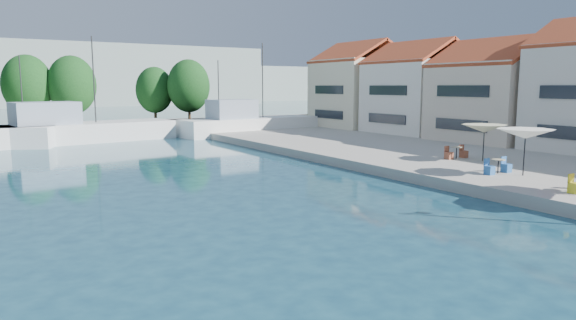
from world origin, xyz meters
TOP-DOWN VIEW (x-y plane):
  - quay_right at (22.00, 30.00)m, footprint 32.00×92.00m
  - quay_far at (-8.00, 67.00)m, footprint 90.00×16.00m
  - hill_east at (40.00, 180.00)m, footprint 140.00×40.00m
  - building_04 at (24.00, 33.00)m, footprint 9.00×8.80m
  - building_05 at (24.00, 42.00)m, footprint 8.40×8.80m
  - building_06 at (24.00, 51.00)m, footprint 9.00×8.80m
  - trawler_03 at (-6.12, 55.73)m, footprint 18.34×7.22m
  - trawler_04 at (11.37, 54.36)m, footprint 15.88×5.39m
  - tree_05 at (-8.15, 71.79)m, footprint 5.54×5.54m
  - tree_06 at (-3.54, 70.55)m, footprint 5.52×5.52m
  - tree_07 at (6.57, 71.28)m, footprint 4.78×4.78m
  - tree_08 at (10.02, 68.07)m, footprint 5.39×5.39m
  - umbrella_white at (10.23, 21.02)m, footprint 2.90×2.90m
  - umbrella_cream at (12.91, 25.56)m, footprint 2.76×2.76m
  - cafe_table_02 at (9.67, 22.10)m, footprint 1.82×0.70m
  - cafe_table_03 at (12.34, 27.12)m, footprint 1.82×0.70m

SIDE VIEW (x-z plane):
  - quay_right at x=22.00m, z-range 0.00..0.60m
  - quay_far at x=-8.00m, z-range 0.00..0.60m
  - cafe_table_02 at x=9.67m, z-range 0.51..1.27m
  - cafe_table_03 at x=12.34m, z-range 0.51..1.27m
  - trawler_03 at x=-6.12m, z-range -4.03..6.17m
  - trawler_04 at x=11.37m, z-range -4.03..6.17m
  - umbrella_cream at x=12.91m, z-range 1.48..3.74m
  - umbrella_white at x=10.23m, z-range 1.56..3.99m
  - tree_07 at x=6.57m, z-range 1.14..8.21m
  - building_04 at x=24.00m, z-range 0.42..9.62m
  - tree_08 at x=10.02m, z-range 1.21..9.18m
  - building_05 at x=24.00m, z-range 0.41..10.11m
  - tree_06 at x=-3.54m, z-range 1.23..9.40m
  - tree_05 at x=-8.15m, z-range 1.23..9.43m
  - building_06 at x=24.00m, z-range 0.40..10.60m
  - hill_east at x=40.00m, z-range 0.00..12.00m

